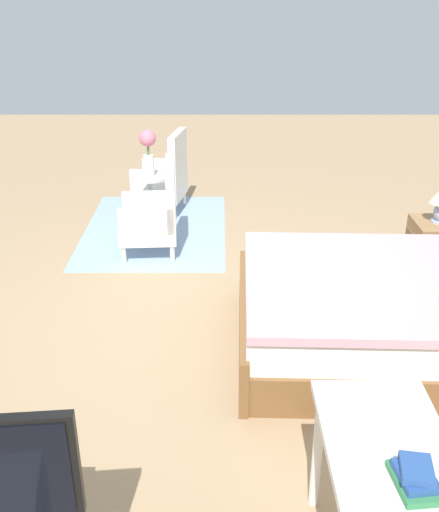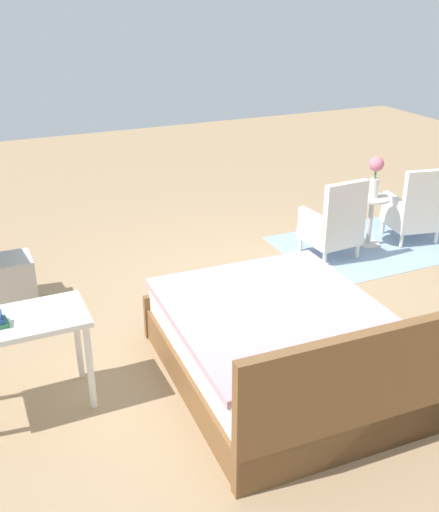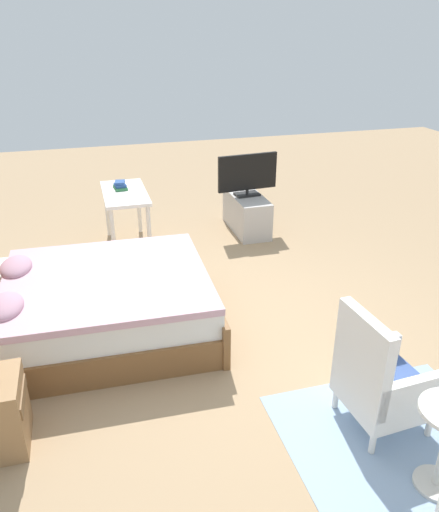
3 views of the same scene
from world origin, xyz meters
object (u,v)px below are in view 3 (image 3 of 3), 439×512
object	(u,v)px
tv_flatscreen	(247,174)
bed	(94,306)
book_stack	(120,185)
vanity_desk	(125,200)
armchair_by_window_right	(379,380)
tv_stand	(247,213)

from	to	relation	value
tv_flatscreen	bed	bearing A→B (deg)	133.64
bed	book_stack	size ratio (longest dim) A/B	8.84
vanity_desk	tv_flatscreen	bearing A→B (deg)	-85.05
book_stack	vanity_desk	bearing A→B (deg)	-164.09
bed	tv_flatscreen	xyz separation A→B (m)	(2.03, -2.13, 0.49)
bed	armchair_by_window_right	size ratio (longest dim) A/B	2.25
bed	tv_stand	size ratio (longest dim) A/B	2.16
armchair_by_window_right	tv_stand	xyz separation A→B (m)	(3.73, -0.30, -0.13)
tv_flatscreen	book_stack	world-z (taller)	tv_flatscreen
armchair_by_window_right	vanity_desk	xyz separation A→B (m)	(3.59, 1.33, 0.24)
tv_flatscreen	vanity_desk	bearing A→B (deg)	94.95
armchair_by_window_right	tv_flatscreen	distance (m)	3.77
armchair_by_window_right	book_stack	bearing A→B (deg)	20.19
armchair_by_window_right	tv_flatscreen	bearing A→B (deg)	-4.54
book_stack	tv_stand	bearing A→B (deg)	-89.68
bed	armchair_by_window_right	bearing A→B (deg)	-132.80
bed	tv_stand	bearing A→B (deg)	-46.39
bed	armchair_by_window_right	world-z (taller)	bed
bed	tv_flatscreen	world-z (taller)	tv_flatscreen
book_stack	armchair_by_window_right	bearing A→B (deg)	-159.81
tv_stand	tv_flatscreen	distance (m)	0.54
tv_flatscreen	armchair_by_window_right	bearing A→B (deg)	175.46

